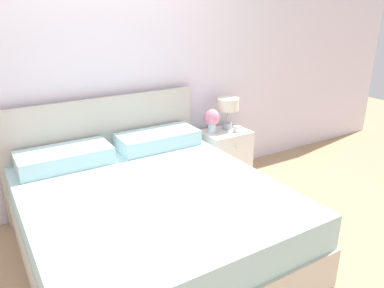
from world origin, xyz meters
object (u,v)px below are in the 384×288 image
(bed, at_px, (148,214))
(alarm_clock, at_px, (237,129))
(table_lamp, at_px, (228,106))
(nightstand, at_px, (225,155))
(flower_vase, at_px, (212,119))

(bed, relative_size, alarm_clock, 27.16)
(table_lamp, bearing_deg, nightstand, -138.74)
(bed, height_order, flower_vase, bed)
(nightstand, bearing_deg, alarm_clock, -40.89)
(bed, relative_size, nightstand, 3.65)
(nightstand, xyz_separation_m, table_lamp, (0.06, 0.06, 0.52))
(bed, height_order, table_lamp, bed)
(nightstand, xyz_separation_m, flower_vase, (-0.15, 0.04, 0.42))
(flower_vase, xyz_separation_m, alarm_clock, (0.24, -0.12, -0.12))
(table_lamp, relative_size, alarm_clock, 4.62)
(alarm_clock, bearing_deg, table_lamp, 101.74)
(flower_vase, bearing_deg, nightstand, -13.99)
(flower_vase, relative_size, alarm_clock, 3.43)
(nightstand, relative_size, alarm_clock, 7.43)
(nightstand, distance_m, flower_vase, 0.44)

